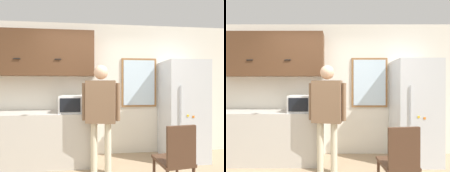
{
  "view_description": "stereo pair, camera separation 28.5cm",
  "coord_description": "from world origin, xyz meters",
  "views": [
    {
      "loc": [
        -0.16,
        -1.87,
        1.43
      ],
      "look_at": [
        0.13,
        0.96,
        1.42
      ],
      "focal_mm": 28.0,
      "sensor_mm": 36.0,
      "label": 1
    },
    {
      "loc": [
        0.13,
        -1.89,
        1.43
      ],
      "look_at": [
        0.13,
        0.96,
        1.42
      ],
      "focal_mm": 28.0,
      "sensor_mm": 36.0,
      "label": 2
    }
  ],
  "objects": [
    {
      "name": "upper_cabinets",
      "position": [
        -1.18,
        1.58,
        2.03
      ],
      "size": [
        2.04,
        0.36,
        0.85
      ],
      "color": "#51331E"
    },
    {
      "name": "chair",
      "position": [
        0.9,
        0.29,
        0.5
      ],
      "size": [
        0.47,
        0.47,
        0.93
      ],
      "rotation": [
        0.0,
        0.0,
        3.25
      ],
      "color": "#472D1E",
      "rests_on": "ground_plane"
    },
    {
      "name": "person",
      "position": [
        -0.05,
        0.97,
        1.08
      ],
      "size": [
        0.62,
        0.3,
        1.76
      ],
      "rotation": [
        0.0,
        0.0,
        -0.17
      ],
      "color": "beige",
      "rests_on": "ground_plane"
    },
    {
      "name": "window",
      "position": [
        0.78,
        1.74,
        1.49
      ],
      "size": [
        0.74,
        0.05,
        1.02
      ],
      "color": "olive"
    },
    {
      "name": "refrigerator",
      "position": [
        1.57,
        1.4,
        0.95
      ],
      "size": [
        0.77,
        0.71,
        1.9
      ],
      "color": "silver",
      "rests_on": "ground_plane"
    },
    {
      "name": "microwave",
      "position": [
        -0.53,
        1.36,
        1.09
      ],
      "size": [
        0.5,
        0.4,
        0.31
      ],
      "color": "white",
      "rests_on": "counter"
    },
    {
      "name": "counter",
      "position": [
        -1.18,
        1.43,
        0.47
      ],
      "size": [
        2.04,
        0.65,
        0.94
      ],
      "color": "#BCB7AD",
      "rests_on": "ground_plane"
    },
    {
      "name": "back_wall",
      "position": [
        0.0,
        1.78,
        1.35
      ],
      "size": [
        6.0,
        0.06,
        2.7
      ],
      "color": "silver",
      "rests_on": "ground_plane"
    }
  ]
}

